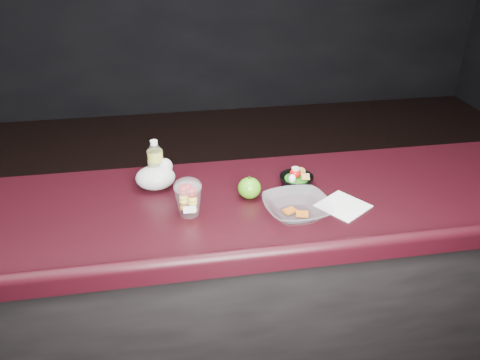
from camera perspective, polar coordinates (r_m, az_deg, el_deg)
name	(u,v)px	position (r m, az deg, el deg)	size (l,w,h in m)	color
counter	(216,304)	(2.10, -3.00, -14.81)	(4.06, 0.71, 1.02)	black
lemonade_bottle	(156,166)	(1.90, -10.19, 1.63)	(0.06, 0.06, 0.20)	gold
fruit_cup	(188,197)	(1.69, -6.33, -2.03)	(0.10, 0.10, 0.15)	white
green_apple	(249,188)	(1.80, 1.15, -0.98)	(0.09, 0.09, 0.09)	#36840F
plastic_bag	(157,176)	(1.89, -10.13, 0.48)	(0.16, 0.13, 0.12)	silver
snack_bowl	(296,180)	(1.90, 6.85, 0.02)	(0.17, 0.17, 0.08)	black
takeout_bowl	(297,208)	(1.71, 6.92, -3.43)	(0.26, 0.26, 0.06)	silver
paper_napkin	(343,206)	(1.81, 12.47, -3.10)	(0.16, 0.16, 0.00)	white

